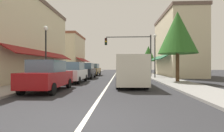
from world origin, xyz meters
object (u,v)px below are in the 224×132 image
at_px(parked_car_nearest_left, 48,76).
at_px(traffic_signal_mast_arm, 134,48).
at_px(tree_right_near, 177,33).
at_px(parked_car_third_left, 86,71).
at_px(tree_right_far, 148,54).
at_px(parked_car_far_left, 93,70).
at_px(street_lamp_left_near, 46,45).
at_px(van_in_lane, 130,70).
at_px(parked_car_second_left, 73,72).
at_px(street_lamp_right_mid, 155,49).

bearing_deg(parked_car_nearest_left, traffic_signal_mast_arm, 63.84).
xyz_separation_m(traffic_signal_mast_arm, tree_right_near, (3.16, -7.08, 0.50)).
distance_m(parked_car_third_left, tree_right_far, 14.69).
bearing_deg(parked_car_far_left, street_lamp_left_near, -97.54).
height_order(van_in_lane, tree_right_far, tree_right_far).
relative_size(parked_car_far_left, traffic_signal_mast_arm, 0.69).
height_order(parked_car_nearest_left, parked_car_third_left, same).
distance_m(traffic_signal_mast_arm, tree_right_far, 9.39).
height_order(parked_car_far_left, street_lamp_left_near, street_lamp_left_near).
bearing_deg(parked_car_third_left, parked_car_far_left, 90.58).
bearing_deg(parked_car_second_left, parked_car_nearest_left, -91.56).
bearing_deg(tree_right_near, street_lamp_left_near, -171.60).
bearing_deg(parked_car_second_left, traffic_signal_mast_arm, 51.55).
relative_size(traffic_signal_mast_arm, tree_right_near, 0.98).
height_order(street_lamp_right_mid, tree_right_far, street_lamp_right_mid).
bearing_deg(traffic_signal_mast_arm, parked_car_third_left, -156.08).
xyz_separation_m(van_in_lane, street_lamp_left_near, (-6.63, 1.02, 1.98)).
relative_size(parked_car_far_left, street_lamp_right_mid, 0.82).
xyz_separation_m(parked_car_second_left, street_lamp_right_mid, (7.97, 5.04, 2.50)).
xyz_separation_m(parked_car_far_left, street_lamp_left_near, (-1.87, -11.77, 2.25)).
relative_size(parked_car_third_left, tree_right_near, 0.67).
bearing_deg(tree_right_far, van_in_lane, -103.09).
bearing_deg(tree_right_far, parked_car_far_left, -147.78).
height_order(parked_car_far_left, tree_right_far, tree_right_far).
relative_size(street_lamp_left_near, street_lamp_right_mid, 0.91).
relative_size(parked_car_second_left, van_in_lane, 0.79).
bearing_deg(van_in_lane, tree_right_far, 75.96).
height_order(traffic_signal_mast_arm, tree_right_near, tree_right_near).
bearing_deg(parked_car_third_left, street_lamp_right_mid, 0.32).
relative_size(parked_car_nearest_left, parked_car_far_left, 1.00).
bearing_deg(tree_right_far, traffic_signal_mast_arm, -110.47).
bearing_deg(street_lamp_left_near, tree_right_far, 57.98).
bearing_deg(parked_car_far_left, tree_right_far, 33.72).
relative_size(parked_car_third_left, street_lamp_left_near, 0.89).
distance_m(parked_car_nearest_left, street_lamp_right_mid, 13.02).
height_order(parked_car_third_left, tree_right_near, tree_right_near).
height_order(van_in_lane, traffic_signal_mast_arm, traffic_signal_mast_arm).
xyz_separation_m(parked_car_far_left, tree_right_far, (9.06, 5.71, 2.73)).
xyz_separation_m(parked_car_second_left, street_lamp_left_near, (-1.87, -1.22, 2.25)).
xyz_separation_m(parked_car_far_left, van_in_lane, (4.76, -12.79, 0.27)).
height_order(parked_car_nearest_left, van_in_lane, van_in_lane).
xyz_separation_m(parked_car_third_left, street_lamp_right_mid, (7.87, 0.10, 2.50)).
xyz_separation_m(van_in_lane, traffic_signal_mast_arm, (1.02, 9.71, 2.64)).
relative_size(parked_car_third_left, tree_right_far, 0.82).
bearing_deg(street_lamp_right_mid, tree_right_far, 84.44).
height_order(parked_car_third_left, tree_right_far, tree_right_far).
distance_m(traffic_signal_mast_arm, tree_right_near, 7.77).
xyz_separation_m(parked_car_second_left, parked_car_far_left, (0.00, 10.55, 0.00)).
xyz_separation_m(street_lamp_left_near, tree_right_far, (10.93, 17.48, 0.48)).
bearing_deg(parked_car_third_left, tree_right_near, -27.67).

